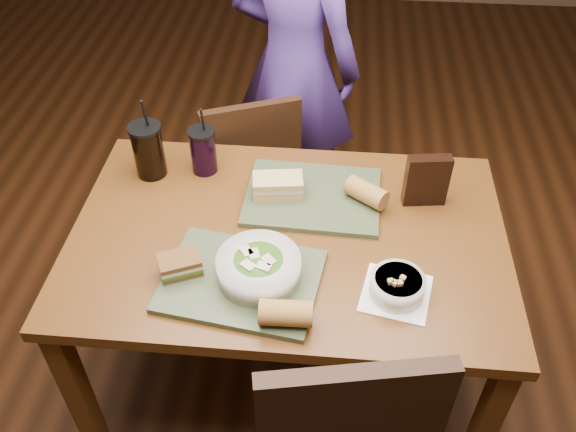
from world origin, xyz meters
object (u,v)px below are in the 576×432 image
object	(u,v)px
tray_near	(242,281)
baguette_near	(286,313)
tray_far	(313,197)
dining_table	(288,254)
cup_berry	(203,150)
sandwich_near	(180,265)
chair_far	(257,174)
cup_cola	(148,150)
soup_bowl	(397,286)
sandwich_far	(278,185)
salad_bowl	(259,266)
chip_bag	(427,180)
diner	(294,66)
baguette_far	(367,193)

from	to	relation	value
tray_near	baguette_near	bearing A→B (deg)	-44.68
tray_far	baguette_near	distance (m)	0.51
dining_table	tray_near	world-z (taller)	tray_near
baguette_near	cup_berry	distance (m)	0.70
tray_near	sandwich_near	xyz separation A→B (m)	(-0.17, 0.01, 0.04)
chair_far	cup_cola	world-z (taller)	cup_cola
chair_far	baguette_near	world-z (taller)	chair_far
soup_bowl	sandwich_far	bearing A→B (deg)	134.17
cup_berry	sandwich_near	bearing A→B (deg)	-87.01
salad_bowl	sandwich_near	xyz separation A→B (m)	(-0.22, -0.00, -0.01)
chair_far	chip_bag	distance (m)	0.81
soup_bowl	diner	bearing A→B (deg)	107.82
sandwich_far	chip_bag	world-z (taller)	chip_bag
chair_far	tray_near	bearing A→B (deg)	-85.01
chair_far	baguette_near	bearing A→B (deg)	-77.74
salad_bowl	sandwich_far	xyz separation A→B (m)	(0.02, 0.35, -0.01)
baguette_near	cup_berry	xyz separation A→B (m)	(-0.33, 0.62, 0.03)
diner	baguette_near	world-z (taller)	diner
baguette_far	sandwich_near	bearing A→B (deg)	-145.97
dining_table	chip_bag	size ratio (longest dim) A/B	7.48
sandwich_near	sandwich_far	size ratio (longest dim) A/B	0.81
sandwich_near	cup_berry	distance (m)	0.48
salad_bowl	cup_berry	xyz separation A→B (m)	(-0.24, 0.47, 0.02)
tray_far	cup_berry	xyz separation A→B (m)	(-0.37, 0.12, 0.07)
diner	tray_far	world-z (taller)	diner
tray_far	diner	bearing A→B (deg)	98.98
dining_table	baguette_near	size ratio (longest dim) A/B	9.61
tray_near	cup_cola	xyz separation A→B (m)	(-0.37, 0.45, 0.09)
tray_near	sandwich_near	world-z (taller)	sandwich_near
cup_berry	sandwich_far	bearing A→B (deg)	-24.72
tray_near	chip_bag	bearing A→B (deg)	36.74
diner	baguette_far	size ratio (longest dim) A/B	12.01
cup_cola	chip_bag	xyz separation A→B (m)	(0.89, -0.07, -0.01)
salad_bowl	cup_cola	bearing A→B (deg)	133.34
tray_far	sandwich_far	size ratio (longest dim) A/B	2.54
chair_far	salad_bowl	bearing A→B (deg)	-81.57
soup_bowl	cup_berry	bearing A→B (deg)	141.65
dining_table	chair_far	world-z (taller)	chair_far
chip_bag	diner	bearing A→B (deg)	113.56
soup_bowl	cup_cola	xyz separation A→B (m)	(-0.79, 0.45, 0.06)
diner	soup_bowl	size ratio (longest dim) A/B	7.39
tray_near	chip_bag	distance (m)	0.65
tray_far	cup_cola	size ratio (longest dim) A/B	1.47
dining_table	sandwich_far	xyz separation A→B (m)	(-0.05, 0.16, 0.14)
baguette_far	cup_cola	distance (m)	0.71
sandwich_near	cup_berry	world-z (taller)	cup_berry
diner	cup_berry	world-z (taller)	diner
soup_bowl	chair_far	bearing A→B (deg)	121.11
sandwich_near	chip_bag	world-z (taller)	chip_bag
tray_far	cup_cola	xyz separation A→B (m)	(-0.54, 0.08, 0.09)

